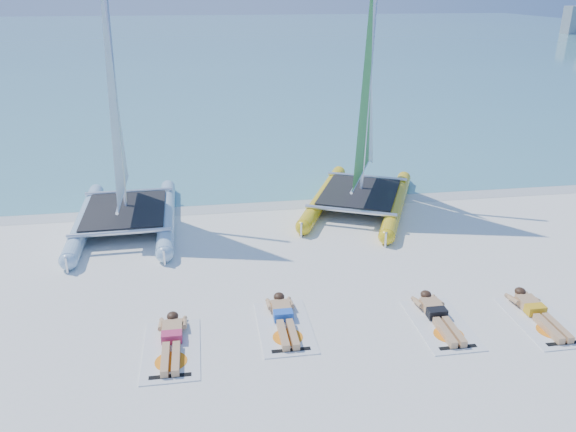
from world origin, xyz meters
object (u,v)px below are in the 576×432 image
(sunbather_b, at_px, (283,317))
(catamaran_yellow, at_px, (366,125))
(towel_a, at_px, (172,350))
(towel_c, at_px, (441,325))
(sunbather_d, at_px, (536,311))
(towel_d, at_px, (541,321))
(catamaran_blue, at_px, (118,146))
(sunbather_c, at_px, (438,314))
(sunbather_a, at_px, (172,338))
(towel_b, at_px, (285,327))

(sunbather_b, bearing_deg, catamaran_yellow, 61.94)
(towel_a, bearing_deg, towel_c, 0.38)
(towel_c, height_order, sunbather_d, sunbather_d)
(catamaran_yellow, distance_m, towel_d, 7.48)
(catamaran_blue, height_order, sunbather_c, catamaran_blue)
(sunbather_a, bearing_deg, towel_d, -2.73)
(towel_c, xyz_separation_m, towel_d, (1.96, -0.18, 0.00))
(towel_c, bearing_deg, catamaran_blue, 137.32)
(towel_c, height_order, towel_d, same)
(sunbather_d, bearing_deg, sunbather_b, 173.65)
(sunbather_a, distance_m, towel_b, 2.11)
(catamaran_blue, bearing_deg, sunbather_b, -58.38)
(catamaran_yellow, bearing_deg, catamaran_blue, -148.76)
(towel_c, bearing_deg, sunbather_c, 90.00)
(sunbather_a, relative_size, towel_d, 0.93)
(sunbather_b, bearing_deg, towel_a, -164.11)
(catamaran_yellow, relative_size, sunbather_c, 4.24)
(towel_c, distance_m, towel_d, 1.97)
(catamaran_blue, height_order, towel_c, catamaran_blue)
(towel_a, distance_m, sunbather_c, 5.07)
(towel_a, distance_m, towel_d, 7.02)
(catamaran_blue, height_order, towel_b, catamaran_blue)
(catamaran_yellow, relative_size, towel_b, 3.96)
(sunbather_a, xyz_separation_m, sunbather_b, (2.10, 0.40, 0.00))
(catamaran_blue, relative_size, sunbather_d, 4.23)
(towel_c, distance_m, sunbather_d, 1.96)
(sunbather_c, xyz_separation_m, sunbather_d, (1.96, -0.18, 0.00))
(sunbather_d, bearing_deg, catamaran_blue, 144.78)
(catamaran_yellow, xyz_separation_m, towel_b, (-3.30, -6.38, -2.30))
(towel_b, bearing_deg, towel_d, -6.35)
(towel_c, height_order, sunbather_c, sunbather_c)
(towel_a, height_order, sunbather_d, sunbather_d)
(towel_d, relative_size, sunbather_d, 1.07)
(towel_b, distance_m, towel_d, 4.95)
(sunbather_a, xyz_separation_m, towel_d, (7.02, -0.34, -0.11))
(towel_b, relative_size, towel_d, 1.00)
(towel_c, bearing_deg, towel_b, 172.86)
(sunbather_b, xyz_separation_m, towel_c, (2.96, -0.56, -0.11))
(sunbather_d, bearing_deg, towel_d, -90.00)
(towel_b, xyz_separation_m, sunbather_b, (0.00, 0.19, 0.11))
(catamaran_blue, relative_size, sunbather_b, 4.23)
(catamaran_blue, height_order, sunbather_d, catamaran_blue)
(catamaran_yellow, bearing_deg, sunbather_b, -93.40)
(towel_a, xyz_separation_m, sunbather_d, (7.02, 0.05, 0.11))
(sunbather_d, bearing_deg, sunbather_c, 174.85)
(sunbather_b, bearing_deg, sunbather_d, -6.35)
(sunbather_a, height_order, towel_d, sunbather_a)
(catamaran_blue, height_order, towel_a, catamaran_blue)
(towel_b, xyz_separation_m, towel_c, (2.96, -0.37, 0.00))
(sunbather_c, bearing_deg, sunbather_a, -179.62)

